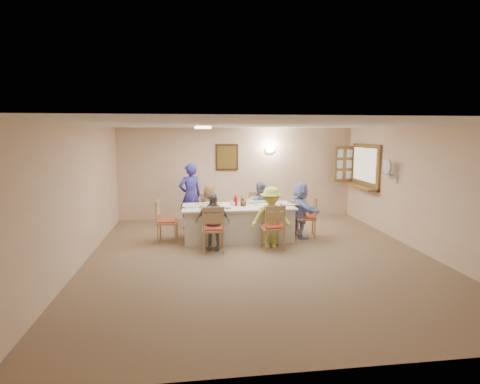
{
  "coord_description": "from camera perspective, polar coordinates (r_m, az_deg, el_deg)",
  "views": [
    {
      "loc": [
        -1.25,
        -6.78,
        2.33
      ],
      "look_at": [
        -0.2,
        1.4,
        1.05
      ],
      "focal_mm": 28.0,
      "sensor_mm": 36.0,
      "label": 1
    }
  ],
  "objects": [
    {
      "name": "wall_sconce",
      "position": [
        10.45,
        4.59,
        6.44
      ],
      "size": [
        0.26,
        0.09,
        0.18
      ],
      "primitive_type": "ellipsoid",
      "color": "white",
      "rests_on": "room_walls"
    },
    {
      "name": "plate_bl",
      "position": [
        8.62,
        -4.59,
        -1.61
      ],
      "size": [
        0.23,
        0.23,
        0.01
      ],
      "primitive_type": "cylinder",
      "color": "white",
      "rests_on": "dining_table"
    },
    {
      "name": "napkin_re",
      "position": [
        8.47,
        8.52,
        -1.89
      ],
      "size": [
        0.14,
        0.14,
        0.01
      ],
      "primitive_type": "cube",
      "color": "yellow",
      "rests_on": "dining_table"
    },
    {
      "name": "chair_left_end",
      "position": [
        8.28,
        -11.02,
        -4.35
      ],
      "size": [
        0.48,
        0.48,
        0.93
      ],
      "primitive_type": null,
      "rotation": [
        0.0,
        0.0,
        1.5
      ],
      "color": "tan",
      "rests_on": "ground"
    },
    {
      "name": "chair_front_left",
      "position": [
        7.5,
        -4.11,
        -5.5
      ],
      "size": [
        0.47,
        0.47,
        0.96
      ],
      "primitive_type": null,
      "rotation": [
        0.0,
        0.0,
        3.11
      ],
      "color": "tan",
      "rests_on": "ground"
    },
    {
      "name": "teacup_a",
      "position": [
        7.85,
        -5.78,
        -2.41
      ],
      "size": [
        0.2,
        0.2,
        0.1
      ],
      "primitive_type": "imported",
      "rotation": [
        0.0,
        0.0,
        0.32
      ],
      "color": "white",
      "rests_on": "dining_table"
    },
    {
      "name": "hatch_sill",
      "position": [
        10.24,
        17.83,
        0.8
      ],
      "size": [
        0.3,
        1.5,
        0.05
      ],
      "primitive_type": "cube",
      "color": "brown",
      "rests_on": "room_walls"
    },
    {
      "name": "drinking_glass",
      "position": [
        8.29,
        -1.36,
        -1.71
      ],
      "size": [
        0.07,
        0.07,
        0.1
      ],
      "primitive_type": "cylinder",
      "color": "silver",
      "rests_on": "dining_table"
    },
    {
      "name": "room_walls",
      "position": [
        6.94,
        3.11,
        2.06
      ],
      "size": [
        7.0,
        7.0,
        7.0
      ],
      "color": "beige",
      "rests_on": "ground"
    },
    {
      "name": "desk_fan",
      "position": [
        8.99,
        21.69,
        3.22
      ],
      "size": [
        0.3,
        0.3,
        0.28
      ],
      "primitive_type": null,
      "color": "#A5A5A8",
      "rests_on": "fan_shelf"
    },
    {
      "name": "diner_back_left",
      "position": [
        8.92,
        -4.65,
        -2.57
      ],
      "size": [
        0.58,
        0.4,
        1.15
      ],
      "primitive_type": "imported",
      "rotation": [
        0.0,
        0.0,
        3.18
      ],
      "color": "brown",
      "rests_on": "ground"
    },
    {
      "name": "napkin_le",
      "position": [
        8.15,
        -6.68,
        -2.27
      ],
      "size": [
        0.14,
        0.14,
        0.01
      ],
      "primitive_type": "cube",
      "color": "yellow",
      "rests_on": "dining_table"
    },
    {
      "name": "placemat_fl",
      "position": [
        7.8,
        -4.29,
        -2.79
      ],
      "size": [
        0.36,
        0.27,
        0.01
      ],
      "primitive_type": "cube",
      "color": "#472B19",
      "rests_on": "dining_table"
    },
    {
      "name": "condiment_malt",
      "position": [
        8.24,
        0.53,
        -1.55
      ],
      "size": [
        0.21,
        0.21,
        0.17
      ],
      "primitive_type": "imported",
      "rotation": [
        0.0,
        0.0,
        -0.3
      ],
      "color": "brown",
      "rests_on": "dining_table"
    },
    {
      "name": "diner_front_left",
      "position": [
        7.59,
        -4.17,
        -4.5
      ],
      "size": [
        0.79,
        0.54,
        1.17
      ],
      "primitive_type": "imported",
      "rotation": [
        0.0,
        0.0,
        -0.19
      ],
      "color": "gray",
      "rests_on": "ground"
    },
    {
      "name": "chair_front_right",
      "position": [
        7.65,
        4.93,
        -5.25
      ],
      "size": [
        0.49,
        0.49,
        0.95
      ],
      "primitive_type": null,
      "rotation": [
        0.0,
        0.0,
        3.22
      ],
      "color": "tan",
      "rests_on": "ground"
    },
    {
      "name": "plate_fr",
      "position": [
        7.95,
        4.38,
        -2.5
      ],
      "size": [
        0.23,
        0.23,
        0.01
      ],
      "primitive_type": "cylinder",
      "color": "white",
      "rests_on": "dining_table"
    },
    {
      "name": "bowl_a",
      "position": [
        7.99,
        -1.96,
        -2.33
      ],
      "size": [
        0.28,
        0.28,
        0.05
      ],
      "primitive_type": "imported",
      "rotation": [
        0.0,
        0.0,
        -0.18
      ],
      "color": "white",
      "rests_on": "dining_table"
    },
    {
      "name": "condiment_brown",
      "position": [
        8.29,
        0.27,
        -1.35
      ],
      "size": [
        0.12,
        0.12,
        0.21
      ],
      "primitive_type": "imported",
      "rotation": [
        0.0,
        0.0,
        0.11
      ],
      "color": "brown",
      "rests_on": "dining_table"
    },
    {
      "name": "wall_picture",
      "position": [
        10.31,
        -2.02,
        5.32
      ],
      "size": [
        0.62,
        0.05,
        0.72
      ],
      "color": "#382013",
      "rests_on": "room_walls"
    },
    {
      "name": "plate_re",
      "position": [
        8.47,
        7.26,
        -1.84
      ],
      "size": [
        0.25,
        0.25,
        0.02
      ],
      "primitive_type": "cylinder",
      "color": "white",
      "rests_on": "dining_table"
    },
    {
      "name": "chair_back_right",
      "position": [
        9.19,
        2.83,
        -2.9
      ],
      "size": [
        0.47,
        0.47,
        0.93
      ],
      "primitive_type": null,
      "rotation": [
        0.0,
        0.0,
        0.06
      ],
      "color": "tan",
      "rests_on": "ground"
    },
    {
      "name": "placemat_br",
      "position": [
        8.76,
        3.28,
        -1.49
      ],
      "size": [
        0.35,
        0.26,
        0.01
      ],
      "primitive_type": "cube",
      "color": "#472B19",
      "rests_on": "dining_table"
    },
    {
      "name": "plate_br",
      "position": [
        8.76,
        3.28,
        -1.43
      ],
      "size": [
        0.26,
        0.26,
        0.02
      ],
      "primitive_type": "cylinder",
      "color": "white",
      "rests_on": "dining_table"
    },
    {
      "name": "plate_fl",
      "position": [
        7.8,
        -4.29,
        -2.72
      ],
      "size": [
        0.22,
        0.22,
        0.01
      ],
      "primitive_type": "cylinder",
      "color": "white",
      "rests_on": "dining_table"
    },
    {
      "name": "teacup_b",
      "position": [
        8.86,
        1.87,
        -1.1
      ],
      "size": [
        0.1,
        0.1,
        0.09
      ],
      "primitive_type": "imported",
      "rotation": [
        0.0,
        0.0,
        0.04
      ],
      "color": "white",
      "rests_on": "dining_table"
    },
    {
      "name": "serving_hatch",
      "position": [
        10.24,
        18.58,
        3.72
      ],
      "size": [
        0.06,
        1.5,
        1.15
      ],
      "primitive_type": "cube",
      "color": "brown",
      "rests_on": "room_walls"
    },
    {
      "name": "diner_right_end",
      "position": [
        8.57,
        9.19,
        -2.69
      ],
      "size": [
        1.31,
        0.8,
        1.27
      ],
      "primitive_type": "imported",
      "rotation": [
        0.0,
        0.0,
        1.75
      ],
      "color": "#9FABF1",
      "rests_on": "ground"
    },
    {
      "name": "napkin_br",
      "position": [
        8.75,
        4.5,
        -1.48
      ],
      "size": [
        0.14,
        0.14,
        0.01
      ],
      "primitive_type": "cube",
      "color": "yellow",
      "rests_on": "dining_table"
    },
    {
      "name": "chair_back_left",
      "position": [
        9.06,
        -4.68,
        -3.16
      ],
      "size": [
        0.46,
        0.46,
        0.91
      ],
      "primitive_type": null,
      "rotation": [
        0.0,
        0.0,
        0.05
      ],
      "color": "tan",
      "rests_on": "ground"
    },
    {
      "name": "napkin_fl",
      "position": [
        7.76,
        -2.94,
        -2.78
      ],
      "size": [
        0.13,
        0.13,
        0.01
      ],
      "primitive_type": "cube",
      "color": "yellow",
      "rests_on": "dining_table"
    },
    {
      "name": "diner_back_right",
      "position": [
        9.04,
        2.97,
        -2.24
      ],
      "size": [
        0.74,
        0.66,
        1.19
      ],
      "primitive_type": "imported",
      "rotation": [
        0.0,
        0.0,
        2.96
      ],
      "color": "gray",
      "rests_on": "ground"
    },
    {
      "name": "placemat_fr",
      "position": [
        7.95,
        4.38,
        -2.57
      ],
      "size": [
        0.36,
        0.27,
        0.01
      ],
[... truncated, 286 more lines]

